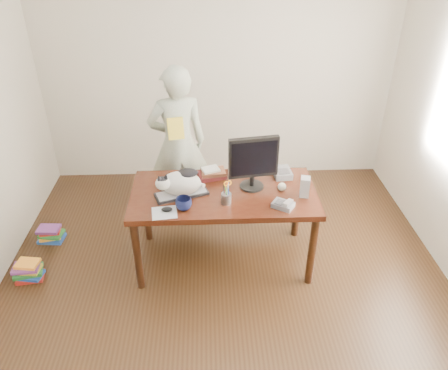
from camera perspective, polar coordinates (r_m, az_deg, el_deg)
room at (r=2.95m, az=0.44°, el=2.69°), size 4.50×4.50×4.50m
desk at (r=3.92m, az=-0.08°, el=-2.10°), size 1.60×0.80×0.75m
keyboard at (r=3.74m, az=-5.56°, el=-1.13°), size 0.48×0.30×0.03m
cat at (r=3.67m, az=-5.85°, el=0.32°), size 0.42×0.31×0.25m
monitor at (r=3.70m, az=3.85°, el=3.23°), size 0.43×0.24×0.48m
pen_cup at (r=3.59m, az=0.30°, el=-1.59°), size 0.11×0.11×0.21m
mousepad at (r=3.54m, az=-7.80°, el=-3.61°), size 0.22×0.20×0.00m
mouse at (r=3.54m, az=-7.47°, el=-3.17°), size 0.10×0.07×0.04m
coffee_mug at (r=3.54m, az=-5.29°, el=-2.44°), size 0.18×0.18×0.10m
phone at (r=3.59m, az=7.78°, el=-2.54°), size 0.20×0.19×0.08m
speaker at (r=3.74m, az=10.51°, el=-0.23°), size 0.09×0.10×0.17m
baseball at (r=3.80m, az=7.58°, el=-0.23°), size 0.07×0.07×0.07m
book_stack at (r=3.97m, az=-1.55°, el=1.55°), size 0.27×0.23×0.09m
calculator at (r=4.03m, az=7.61°, el=1.62°), size 0.17×0.22×0.06m
person at (r=4.49m, az=-6.04°, el=5.42°), size 0.66×0.50×1.62m
held_book at (r=4.23m, az=-6.34°, el=7.34°), size 0.17×0.12×0.21m
book_pile_a at (r=4.33m, az=-24.17°, el=-10.20°), size 0.27×0.22×0.18m
book_pile_b at (r=4.72m, az=-21.70°, el=-5.97°), size 0.26×0.20×0.15m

